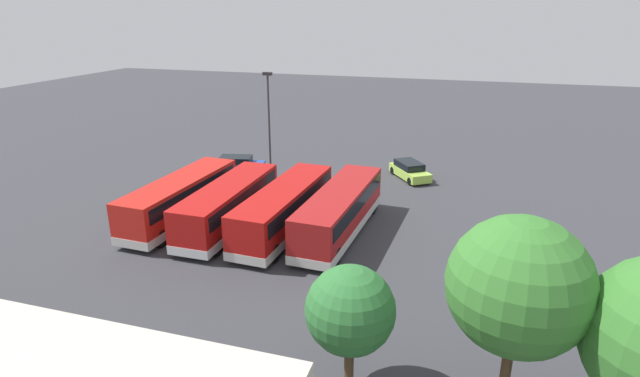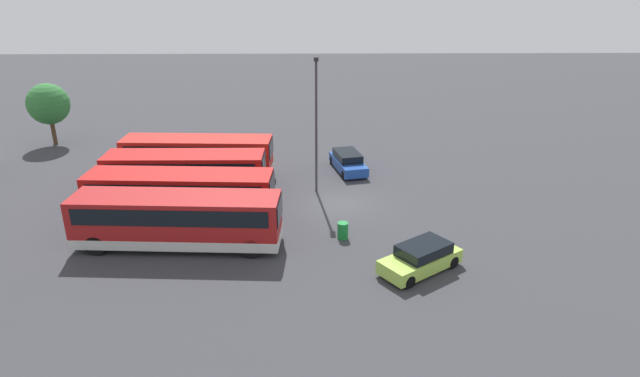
{
  "view_description": "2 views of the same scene",
  "coord_description": "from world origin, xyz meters",
  "px_view_note": "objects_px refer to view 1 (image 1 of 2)",
  "views": [
    {
      "loc": [
        -12.82,
        37.41,
        13.45
      ],
      "look_at": [
        -2.59,
        3.99,
        1.06
      ],
      "focal_mm": 28.31,
      "sensor_mm": 36.0,
      "label": 1
    },
    {
      "loc": [
        -31.39,
        1.82,
        13.83
      ],
      "look_at": [
        -0.25,
        1.34,
        1.25
      ],
      "focal_mm": 29.94,
      "sensor_mm": 36.0,
      "label": 2
    }
  ],
  "objects_px": {
    "bus_single_deck_near_end": "(340,210)",
    "car_small_green": "(238,165)",
    "bus_single_deck_third": "(229,204)",
    "waste_bin_yellow": "(359,182)",
    "bus_single_deck_fourth": "(181,198)",
    "bus_single_deck_second": "(284,208)",
    "car_hatchback_silver": "(410,170)",
    "lamp_post_tall": "(269,122)"
  },
  "relations": [
    {
      "from": "bus_single_deck_fourth",
      "to": "bus_single_deck_second",
      "type": "bearing_deg",
      "value": -177.04
    },
    {
      "from": "bus_single_deck_second",
      "to": "bus_single_deck_fourth",
      "type": "bearing_deg",
      "value": 2.96
    },
    {
      "from": "car_hatchback_silver",
      "to": "lamp_post_tall",
      "type": "bearing_deg",
      "value": 25.96
    },
    {
      "from": "bus_single_deck_second",
      "to": "waste_bin_yellow",
      "type": "distance_m",
      "value": 9.98
    },
    {
      "from": "bus_single_deck_near_end",
      "to": "bus_single_deck_third",
      "type": "bearing_deg",
      "value": 8.77
    },
    {
      "from": "bus_single_deck_near_end",
      "to": "bus_single_deck_third",
      "type": "distance_m",
      "value": 7.21
    },
    {
      "from": "lamp_post_tall",
      "to": "waste_bin_yellow",
      "type": "bearing_deg",
      "value": -168.53
    },
    {
      "from": "bus_single_deck_third",
      "to": "car_hatchback_silver",
      "type": "distance_m",
      "value": 16.95
    },
    {
      "from": "bus_single_deck_second",
      "to": "lamp_post_tall",
      "type": "height_order",
      "value": "lamp_post_tall"
    },
    {
      "from": "car_small_green",
      "to": "waste_bin_yellow",
      "type": "distance_m",
      "value": 11.14
    },
    {
      "from": "bus_single_deck_second",
      "to": "bus_single_deck_third",
      "type": "xyz_separation_m",
      "value": [
        3.66,
        0.49,
        -0.0
      ]
    },
    {
      "from": "bus_single_deck_second",
      "to": "bus_single_deck_fourth",
      "type": "relative_size",
      "value": 1.04
    },
    {
      "from": "car_hatchback_silver",
      "to": "car_small_green",
      "type": "height_order",
      "value": "same"
    },
    {
      "from": "bus_single_deck_second",
      "to": "lamp_post_tall",
      "type": "xyz_separation_m",
      "value": [
        4.29,
        -8.14,
        3.59
      ]
    },
    {
      "from": "car_hatchback_silver",
      "to": "bus_single_deck_second",
      "type": "bearing_deg",
      "value": 64.88
    },
    {
      "from": "bus_single_deck_third",
      "to": "waste_bin_yellow",
      "type": "relative_size",
      "value": 10.96
    },
    {
      "from": "bus_single_deck_near_end",
      "to": "bus_single_deck_second",
      "type": "xyz_separation_m",
      "value": [
        3.46,
        0.61,
        -0.0
      ]
    },
    {
      "from": "bus_single_deck_near_end",
      "to": "car_small_green",
      "type": "bearing_deg",
      "value": -39.91
    },
    {
      "from": "bus_single_deck_fourth",
      "to": "car_small_green",
      "type": "relative_size",
      "value": 2.24
    },
    {
      "from": "car_hatchback_silver",
      "to": "lamp_post_tall",
      "type": "distance_m",
      "value": 12.53
    },
    {
      "from": "bus_single_deck_third",
      "to": "lamp_post_tall",
      "type": "distance_m",
      "value": 9.37
    },
    {
      "from": "bus_single_deck_second",
      "to": "car_hatchback_silver",
      "type": "height_order",
      "value": "bus_single_deck_second"
    },
    {
      "from": "bus_single_deck_second",
      "to": "bus_single_deck_fourth",
      "type": "height_order",
      "value": "same"
    },
    {
      "from": "bus_single_deck_near_end",
      "to": "bus_single_deck_third",
      "type": "height_order",
      "value": "same"
    },
    {
      "from": "bus_single_deck_third",
      "to": "bus_single_deck_fourth",
      "type": "xyz_separation_m",
      "value": [
        3.58,
        -0.12,
        0.0
      ]
    },
    {
      "from": "bus_single_deck_near_end",
      "to": "car_small_green",
      "type": "relative_size",
      "value": 2.34
    },
    {
      "from": "bus_single_deck_third",
      "to": "car_hatchback_silver",
      "type": "bearing_deg",
      "value": -125.69
    },
    {
      "from": "car_small_green",
      "to": "waste_bin_yellow",
      "type": "relative_size",
      "value": 5.04
    },
    {
      "from": "bus_single_deck_third",
      "to": "car_hatchback_silver",
      "type": "height_order",
      "value": "bus_single_deck_third"
    },
    {
      "from": "lamp_post_tall",
      "to": "bus_single_deck_fourth",
      "type": "bearing_deg",
      "value": 70.88
    },
    {
      "from": "bus_single_deck_third",
      "to": "waste_bin_yellow",
      "type": "height_order",
      "value": "bus_single_deck_third"
    },
    {
      "from": "bus_single_deck_near_end",
      "to": "lamp_post_tall",
      "type": "height_order",
      "value": "lamp_post_tall"
    },
    {
      "from": "bus_single_deck_second",
      "to": "car_hatchback_silver",
      "type": "bearing_deg",
      "value": -115.12
    },
    {
      "from": "bus_single_deck_second",
      "to": "car_small_green",
      "type": "distance_m",
      "value": 13.54
    },
    {
      "from": "bus_single_deck_second",
      "to": "car_small_green",
      "type": "relative_size",
      "value": 2.32
    },
    {
      "from": "bus_single_deck_near_end",
      "to": "waste_bin_yellow",
      "type": "bearing_deg",
      "value": -84.91
    },
    {
      "from": "bus_single_deck_fourth",
      "to": "waste_bin_yellow",
      "type": "bearing_deg",
      "value": -134.95
    },
    {
      "from": "bus_single_deck_near_end",
      "to": "bus_single_deck_second",
      "type": "height_order",
      "value": "same"
    },
    {
      "from": "lamp_post_tall",
      "to": "car_hatchback_silver",
      "type": "bearing_deg",
      "value": -154.04
    },
    {
      "from": "bus_single_deck_fourth",
      "to": "lamp_post_tall",
      "type": "bearing_deg",
      "value": -109.12
    },
    {
      "from": "bus_single_deck_near_end",
      "to": "bus_single_deck_fourth",
      "type": "bearing_deg",
      "value": 5.23
    },
    {
      "from": "bus_single_deck_second",
      "to": "waste_bin_yellow",
      "type": "height_order",
      "value": "bus_single_deck_second"
    }
  ]
}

